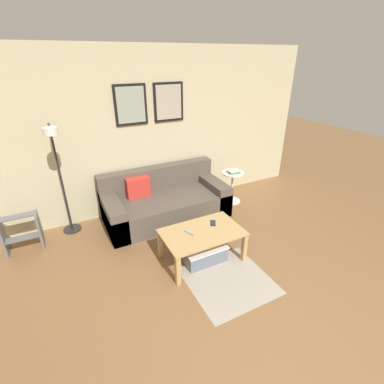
# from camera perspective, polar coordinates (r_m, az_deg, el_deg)

# --- Properties ---
(ground_plane) EXTENTS (16.00, 16.00, 0.00)m
(ground_plane) POSITION_cam_1_polar(r_m,az_deg,el_deg) (2.95, 21.39, -30.74)
(ground_plane) COLOR brown
(wall_back) EXTENTS (5.60, 0.09, 2.55)m
(wall_back) POSITION_cam_1_polar(r_m,az_deg,el_deg) (4.58, -7.59, 12.08)
(wall_back) COLOR #C6BC93
(wall_back) RESTS_ON ground_plane
(area_rug) EXTENTS (0.94, 0.93, 0.01)m
(area_rug) POSITION_cam_1_polar(r_m,az_deg,el_deg) (3.47, 7.51, -17.54)
(area_rug) COLOR #A39989
(area_rug) RESTS_ON ground_plane
(couch) EXTENTS (1.93, 0.91, 0.76)m
(couch) POSITION_cam_1_polar(r_m,az_deg,el_deg) (4.51, -5.59, -1.99)
(couch) COLOR brown
(couch) RESTS_ON ground_plane
(coffee_table) EXTENTS (1.00, 0.63, 0.41)m
(coffee_table) POSITION_cam_1_polar(r_m,az_deg,el_deg) (3.54, 2.09, -9.04)
(coffee_table) COLOR tan
(coffee_table) RESTS_ON ground_plane
(storage_bin) EXTENTS (0.56, 0.41, 0.22)m
(storage_bin) POSITION_cam_1_polar(r_m,az_deg,el_deg) (3.68, 2.22, -12.12)
(storage_bin) COLOR slate
(storage_bin) RESTS_ON ground_plane
(floor_lamp) EXTENTS (0.26, 0.52, 1.63)m
(floor_lamp) POSITION_cam_1_polar(r_m,az_deg,el_deg) (4.08, -25.56, 3.83)
(floor_lamp) COLOR black
(floor_lamp) RESTS_ON ground_plane
(side_table) EXTENTS (0.39, 0.39, 0.57)m
(side_table) POSITION_cam_1_polar(r_m,az_deg,el_deg) (4.97, 8.24, 1.61)
(side_table) COLOR silver
(side_table) RESTS_ON ground_plane
(book_stack) EXTENTS (0.21, 0.16, 0.05)m
(book_stack) POSITION_cam_1_polar(r_m,az_deg,el_deg) (4.86, 8.61, 4.22)
(book_stack) COLOR #387F4C
(book_stack) RESTS_ON side_table
(remote_control) EXTENTS (0.09, 0.15, 0.02)m
(remote_control) POSITION_cam_1_polar(r_m,az_deg,el_deg) (3.46, -0.38, -8.35)
(remote_control) COLOR #99999E
(remote_control) RESTS_ON coffee_table
(cell_phone) EXTENTS (0.13, 0.15, 0.01)m
(cell_phone) POSITION_cam_1_polar(r_m,az_deg,el_deg) (3.67, 4.33, -6.36)
(cell_phone) COLOR #1E2338
(cell_phone) RESTS_ON coffee_table
(step_stool) EXTENTS (0.46, 0.29, 0.49)m
(step_stool) POSITION_cam_1_polar(r_m,az_deg,el_deg) (4.39, -31.55, -7.03)
(step_stool) COLOR slate
(step_stool) RESTS_ON ground_plane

